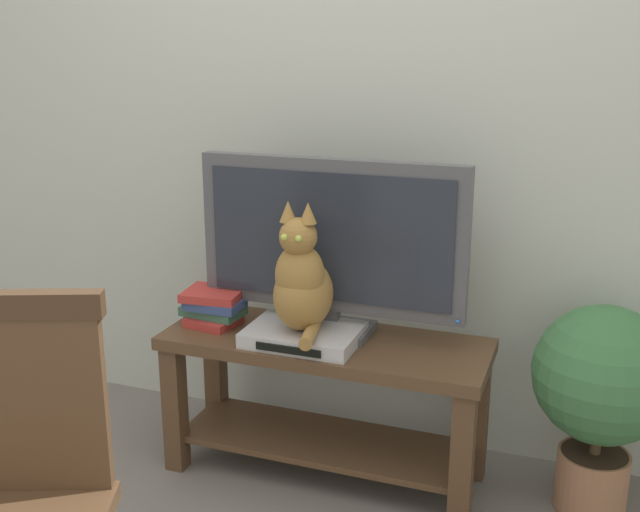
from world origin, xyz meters
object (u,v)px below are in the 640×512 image
(tv, at_px, (331,242))
(cat, at_px, (302,283))
(tv_stand, at_px, (325,382))
(book_stack, at_px, (214,306))
(potted_plant, at_px, (602,387))
(media_box, at_px, (304,335))

(tv, relative_size, cat, 2.10)
(tv_stand, relative_size, book_stack, 4.89)
(book_stack, distance_m, potted_plant, 1.36)
(tv_stand, distance_m, tv, 0.51)
(potted_plant, bearing_deg, book_stack, -176.02)
(tv_stand, xyz_separation_m, tv, (0.00, 0.06, 0.50))
(tv, bearing_deg, media_box, -117.88)
(media_box, bearing_deg, potted_plant, 8.53)
(cat, bearing_deg, tv, 65.44)
(tv, relative_size, book_stack, 4.07)
(media_box, relative_size, book_stack, 1.64)
(tv_stand, relative_size, media_box, 2.98)
(cat, bearing_deg, media_box, 94.14)
(cat, bearing_deg, book_stack, 169.73)
(potted_plant, bearing_deg, tv, -177.79)
(tv_stand, bearing_deg, tv, 89.97)
(potted_plant, bearing_deg, tv_stand, -174.24)
(tv, distance_m, media_box, 0.33)
(book_stack, bearing_deg, cat, -10.27)
(tv_stand, bearing_deg, media_box, -137.46)
(media_box, height_order, potted_plant, potted_plant)
(tv_stand, relative_size, cat, 2.53)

